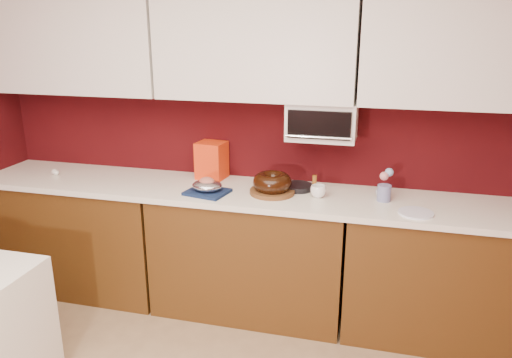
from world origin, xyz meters
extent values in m
cube|color=#3E080B|center=(0.00, 2.25, 1.25)|extent=(4.00, 0.02, 2.50)
cube|color=#523010|center=(-1.33, 1.94, 0.43)|extent=(1.31, 0.58, 0.86)
cube|color=#523010|center=(0.00, 1.94, 0.43)|extent=(1.31, 0.58, 0.86)
cube|color=#523010|center=(1.33, 1.94, 0.43)|extent=(1.31, 0.58, 0.86)
cube|color=white|center=(0.00, 1.94, 0.88)|extent=(4.00, 0.62, 0.04)
cube|color=white|center=(-1.33, 2.08, 1.85)|extent=(1.31, 0.33, 0.70)
cube|color=white|center=(0.00, 2.08, 1.85)|extent=(1.31, 0.33, 0.70)
cube|color=white|center=(1.33, 2.08, 1.85)|extent=(1.31, 0.33, 0.70)
cube|color=white|center=(0.45, 2.10, 1.38)|extent=(0.45, 0.30, 0.25)
cube|color=black|center=(0.45, 1.94, 1.38)|extent=(0.40, 0.02, 0.18)
cylinder|color=silver|center=(0.45, 1.93, 1.30)|extent=(0.42, 0.02, 0.02)
cylinder|color=brown|center=(0.16, 1.92, 0.91)|extent=(0.34, 0.34, 0.03)
torus|color=black|center=(0.16, 1.92, 0.98)|extent=(0.29, 0.29, 0.10)
cube|color=#122144|center=(-0.26, 1.82, 0.91)|extent=(0.30, 0.27, 0.02)
ellipsoid|color=silver|center=(-0.26, 1.82, 0.96)|extent=(0.22, 0.19, 0.07)
ellipsoid|color=#C26B59|center=(-0.26, 1.82, 0.98)|extent=(0.12, 0.11, 0.07)
cube|color=red|center=(-0.35, 2.16, 1.03)|extent=(0.22, 0.20, 0.27)
cylinder|color=black|center=(0.31, 2.05, 0.92)|extent=(0.26, 0.26, 0.04)
imported|color=white|center=(0.46, 1.93, 0.95)|extent=(0.12, 0.12, 0.10)
cylinder|color=navy|center=(0.88, 1.96, 0.95)|extent=(0.11, 0.11, 0.10)
imported|color=silver|center=(0.87, 2.02, 0.96)|extent=(0.08, 0.08, 0.11)
sphere|color=pink|center=(0.87, 2.02, 1.05)|extent=(0.06, 0.06, 0.06)
sphere|color=#87AED9|center=(0.90, 2.04, 1.07)|extent=(0.06, 0.06, 0.06)
cylinder|color=white|center=(1.07, 1.78, 0.91)|extent=(0.25, 0.25, 0.01)
cylinder|color=#95561B|center=(0.41, 2.11, 0.94)|extent=(0.04, 0.04, 0.09)
ellipsoid|color=silver|center=(-1.52, 1.94, 0.92)|extent=(0.07, 0.06, 0.04)
ellipsoid|color=silver|center=(-1.50, 1.93, 0.92)|extent=(0.05, 0.04, 0.04)
camera|label=1|loc=(0.84, -1.15, 2.00)|focal=35.00mm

